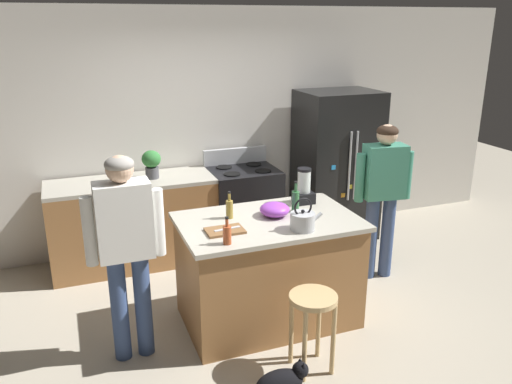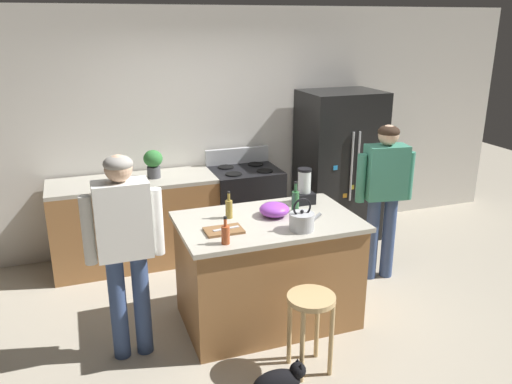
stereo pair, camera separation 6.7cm
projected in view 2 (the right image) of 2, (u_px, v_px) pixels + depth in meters
ground_plane at (267, 318)px, 4.64m from camera, size 14.00×14.00×0.00m
back_wall at (208, 129)px, 5.95m from camera, size 8.00×0.10×2.70m
kitchen_island at (268, 270)px, 4.49m from camera, size 1.51×0.95×0.95m
back_counter_run at (148, 220)px, 5.61m from camera, size 2.00×0.64×0.95m
refrigerator at (339, 166)px, 6.17m from camera, size 0.90×0.73×1.77m
stove_range at (245, 208)px, 5.94m from camera, size 0.76×0.65×1.13m
person_by_island_left at (124, 239)px, 3.84m from camera, size 0.59×0.22×1.64m
person_by_sink_right at (384, 188)px, 5.09m from camera, size 0.60×0.28×1.60m
bar_stool at (311, 312)px, 3.81m from camera, size 0.36×0.36×0.63m
cat at (279, 382)px, 3.65m from camera, size 0.52×0.18×0.26m
potted_plant at (153, 162)px, 5.44m from camera, size 0.20×0.20×0.30m
blender_appliance at (304, 189)px, 4.69m from camera, size 0.17×0.17×0.33m
bottle_cooking_sauce at (226, 234)px, 3.84m from camera, size 0.06×0.06×0.22m
bottle_vinegar at (229, 208)px, 4.35m from camera, size 0.06×0.06×0.24m
bottle_olive_oil at (295, 201)px, 4.48m from camera, size 0.07×0.07×0.28m
mixing_bowl at (274, 210)px, 4.40m from camera, size 0.26×0.26×0.12m
tea_kettle at (302, 221)px, 4.10m from camera, size 0.28×0.20×0.27m
cutting_board at (224, 230)px, 4.08m from camera, size 0.30×0.20×0.02m
chef_knife at (226, 229)px, 4.09m from camera, size 0.22×0.06×0.01m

